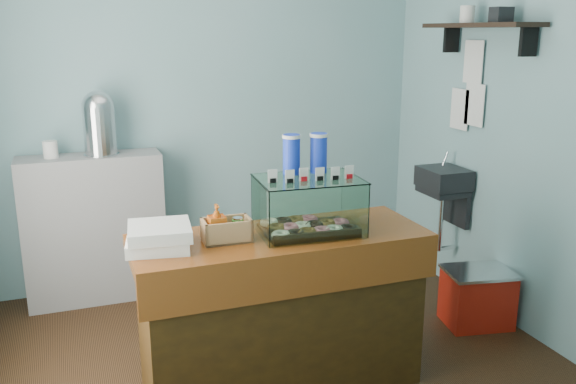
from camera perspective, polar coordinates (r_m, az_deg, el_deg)
name	(u,v)px	position (r m, az deg, el deg)	size (l,w,h in m)	color
ground	(267,361)	(3.89, -1.96, -15.51)	(3.50, 3.50, 0.00)	black
room_shell	(269,80)	(3.38, -1.84, 10.45)	(3.54, 3.04, 2.82)	#6E9CA0
counter	(281,310)	(3.46, -0.67, -10.96)	(1.60, 0.60, 0.90)	#3C240B
back_shelf	(95,229)	(4.73, -17.63, -3.28)	(1.00, 0.32, 1.10)	gray
display_case	(307,202)	(3.31, 1.78, -0.94)	(0.58, 0.44, 0.52)	black
condiment_crate	(224,228)	(3.18, -6.00, -3.37)	(0.25, 0.16, 0.20)	tan
pastry_boxes	(159,237)	(3.14, -11.99, -4.12)	(0.36, 0.36, 0.12)	silver
coffee_urn	(99,122)	(4.54, -17.26, 6.31)	(0.25, 0.25, 0.46)	silver
red_cooler	(477,297)	(4.43, 17.29, -9.36)	(0.51, 0.42, 0.39)	#B61C0E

